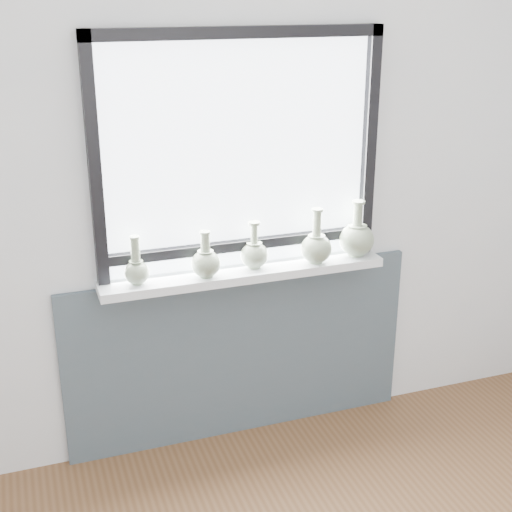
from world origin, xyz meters
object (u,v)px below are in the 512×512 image
object	(u,v)px
vase_b	(206,262)
vase_d	(316,246)
windowsill	(244,273)
vase_a	(136,269)
vase_c	(254,253)
vase_e	(357,238)

from	to	relation	value
vase_b	vase_d	world-z (taller)	vase_d
windowsill	vase_b	world-z (taller)	vase_b
vase_a	vase_c	world-z (taller)	vase_c
windowsill	vase_a	size ratio (longest dim) A/B	6.11
vase_c	vase_d	size ratio (longest dim) A/B	0.84
vase_a	windowsill	bearing A→B (deg)	0.98
windowsill	vase_d	xyz separation A→B (m)	(0.34, -0.03, 0.10)
vase_a	vase_b	world-z (taller)	vase_a
vase_b	vase_a	bearing A→B (deg)	176.17
vase_e	vase_a	bearing A→B (deg)	-179.69
vase_c	vase_a	bearing A→B (deg)	-178.47
windowsill	vase_b	distance (m)	0.21
vase_d	vase_e	distance (m)	0.22
vase_c	vase_d	bearing A→B (deg)	-6.58
windowsill	vase_c	xyz separation A→B (m)	(0.05, 0.01, 0.09)
vase_b	vase_d	distance (m)	0.53
vase_c	vase_d	xyz separation A→B (m)	(0.29, -0.03, 0.01)
vase_a	vase_e	distance (m)	1.05
vase_b	vase_d	size ratio (longest dim) A/B	0.81
vase_b	vase_d	bearing A→B (deg)	0.11
vase_b	vase_e	distance (m)	0.75
vase_d	vase_e	bearing A→B (deg)	6.49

